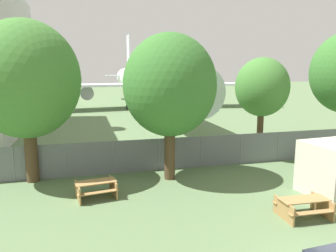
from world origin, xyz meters
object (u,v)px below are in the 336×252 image
at_px(picnic_bench_near_cabin, 303,206).
at_px(tree_near_hangar, 26,80).
at_px(tree_left_of_cabin, 262,88).
at_px(tree_far_right, 170,86).
at_px(airplane, 145,81).
at_px(picnic_bench_open_grass, 96,187).

bearing_deg(picnic_bench_near_cabin, tree_near_hangar, 146.74).
height_order(tree_near_hangar, tree_left_of_cabin, tree_near_hangar).
height_order(tree_near_hangar, tree_far_right, tree_near_hangar).
height_order(tree_left_of_cabin, tree_far_right, tree_far_right).
relative_size(picnic_bench_near_cabin, tree_left_of_cabin, 0.30).
xyz_separation_m(airplane, tree_far_right, (-4.17, -29.42, 0.93)).
bearing_deg(picnic_bench_open_grass, airplane, 75.48).
bearing_deg(tree_left_of_cabin, airplane, 95.10).
distance_m(picnic_bench_open_grass, tree_far_right, 6.11).
height_order(picnic_bench_open_grass, tree_far_right, tree_far_right).
relative_size(tree_near_hangar, tree_left_of_cabin, 1.26).
distance_m(picnic_bench_near_cabin, picnic_bench_open_grass, 8.76).
distance_m(picnic_bench_near_cabin, tree_near_hangar, 13.77).
bearing_deg(tree_far_right, tree_near_hangar, 168.75).
relative_size(tree_left_of_cabin, tree_far_right, 0.86).
distance_m(tree_near_hangar, tree_left_of_cabin, 13.58).
height_order(picnic_bench_open_grass, tree_near_hangar, tree_near_hangar).
relative_size(picnic_bench_open_grass, tree_near_hangar, 0.24).
bearing_deg(tree_left_of_cabin, tree_near_hangar, -175.85).
xyz_separation_m(airplane, picnic_bench_open_grass, (-8.05, -31.08, -3.48)).
relative_size(airplane, tree_near_hangar, 5.72).
distance_m(airplane, tree_far_right, 29.73).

